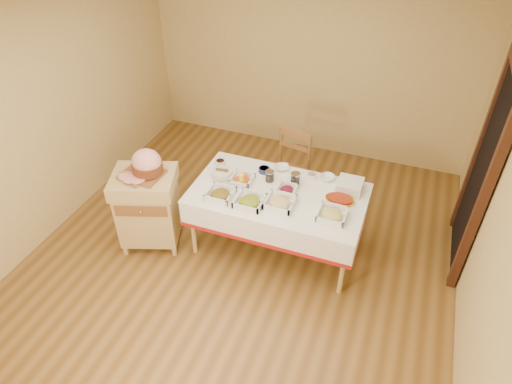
# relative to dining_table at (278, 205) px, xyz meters

# --- Properties ---
(room_shell) EXTENTS (5.00, 5.00, 5.00)m
(room_shell) POSITION_rel_dining_table_xyz_m (-0.30, -0.30, 0.70)
(room_shell) COLOR brown
(room_shell) RESTS_ON ground
(doorway) EXTENTS (0.09, 1.10, 2.20)m
(doorway) POSITION_rel_dining_table_xyz_m (1.90, 0.60, 0.51)
(doorway) COLOR black
(doorway) RESTS_ON ground
(dining_table) EXTENTS (1.82, 1.02, 0.76)m
(dining_table) POSITION_rel_dining_table_xyz_m (0.00, 0.00, 0.00)
(dining_table) COLOR tan
(dining_table) RESTS_ON ground
(butcher_cart) EXTENTS (0.80, 0.73, 0.93)m
(butcher_cart) POSITION_rel_dining_table_xyz_m (-1.35, -0.43, -0.07)
(butcher_cart) COLOR tan
(butcher_cart) RESTS_ON ground
(dining_chair) EXTENTS (0.53, 0.51, 1.00)m
(dining_chair) POSITION_rel_dining_table_xyz_m (-0.12, 0.75, -0.08)
(dining_chair) COLOR brown
(dining_chair) RESTS_ON ground
(ham_on_board) EXTENTS (0.44, 0.42, 0.29)m
(ham_on_board) POSITION_rel_dining_table_xyz_m (-1.30, -0.39, 0.45)
(ham_on_board) COLOR brown
(ham_on_board) RESTS_ON butcher_cart
(serving_dish_a) EXTENTS (0.27, 0.27, 0.12)m
(serving_dish_a) POSITION_rel_dining_table_xyz_m (-0.53, -0.28, 0.20)
(serving_dish_a) COLOR silver
(serving_dish_a) RESTS_ON dining_table
(serving_dish_b) EXTENTS (0.28, 0.28, 0.12)m
(serving_dish_b) POSITION_rel_dining_table_xyz_m (-0.21, -0.28, 0.20)
(serving_dish_b) COLOR silver
(serving_dish_b) RESTS_ON dining_table
(serving_dish_c) EXTENTS (0.28, 0.28, 0.12)m
(serving_dish_c) POSITION_rel_dining_table_xyz_m (0.08, -0.20, 0.20)
(serving_dish_c) COLOR silver
(serving_dish_c) RESTS_ON dining_table
(serving_dish_d) EXTENTS (0.28, 0.28, 0.10)m
(serving_dish_d) POSITION_rel_dining_table_xyz_m (0.61, -0.19, 0.20)
(serving_dish_d) COLOR silver
(serving_dish_d) RESTS_ON dining_table
(serving_dish_e) EXTENTS (0.24, 0.23, 0.11)m
(serving_dish_e) POSITION_rel_dining_table_xyz_m (-0.42, 0.03, 0.20)
(serving_dish_e) COLOR silver
(serving_dish_e) RESTS_ON dining_table
(serving_dish_f) EXTENTS (0.20, 0.19, 0.09)m
(serving_dish_f) POSITION_rel_dining_table_xyz_m (0.08, 0.05, 0.19)
(serving_dish_f) COLOR silver
(serving_dish_f) RESTS_ON dining_table
(small_bowl_left) EXTENTS (0.12, 0.12, 0.05)m
(small_bowl_left) POSITION_rel_dining_table_xyz_m (-0.78, 0.27, 0.19)
(small_bowl_left) COLOR silver
(small_bowl_left) RESTS_ON dining_table
(small_bowl_mid) EXTENTS (0.12, 0.12, 0.05)m
(small_bowl_mid) POSITION_rel_dining_table_xyz_m (-0.27, 0.31, 0.19)
(small_bowl_mid) COLOR navy
(small_bowl_mid) RESTS_ON dining_table
(small_bowl_right) EXTENTS (0.11, 0.11, 0.06)m
(small_bowl_right) POSITION_rel_dining_table_xyz_m (0.26, 0.38, 0.19)
(small_bowl_right) COLOR silver
(small_bowl_right) RESTS_ON dining_table
(bowl_white_imported) EXTENTS (0.21, 0.21, 0.04)m
(bowl_white_imported) POSITION_rel_dining_table_xyz_m (-0.10, 0.42, 0.18)
(bowl_white_imported) COLOR silver
(bowl_white_imported) RESTS_ON dining_table
(bowl_small_imported) EXTENTS (0.20, 0.20, 0.05)m
(bowl_small_imported) POSITION_rel_dining_table_xyz_m (0.43, 0.41, 0.19)
(bowl_small_imported) COLOR silver
(bowl_small_imported) RESTS_ON dining_table
(preserve_jar_left) EXTENTS (0.10, 0.10, 0.13)m
(preserve_jar_left) POSITION_rel_dining_table_xyz_m (-0.15, 0.17, 0.22)
(preserve_jar_left) COLOR silver
(preserve_jar_left) RESTS_ON dining_table
(preserve_jar_right) EXTENTS (0.11, 0.11, 0.13)m
(preserve_jar_right) POSITION_rel_dining_table_xyz_m (0.12, 0.22, 0.22)
(preserve_jar_right) COLOR silver
(preserve_jar_right) RESTS_ON dining_table
(mustard_bottle) EXTENTS (0.06, 0.06, 0.18)m
(mustard_bottle) POSITION_rel_dining_table_xyz_m (-0.41, -0.01, 0.24)
(mustard_bottle) COLOR yellow
(mustard_bottle) RESTS_ON dining_table
(bread_basket) EXTENTS (0.23, 0.23, 0.10)m
(bread_basket) POSITION_rel_dining_table_xyz_m (-0.66, 0.05, 0.20)
(bread_basket) COLOR silver
(bread_basket) RESTS_ON dining_table
(plate_stack) EXTENTS (0.26, 0.26, 0.11)m
(plate_stack) POSITION_rel_dining_table_xyz_m (0.68, 0.31, 0.22)
(plate_stack) COLOR silver
(plate_stack) RESTS_ON dining_table
(brass_platter) EXTENTS (0.30, 0.22, 0.04)m
(brass_platter) POSITION_rel_dining_table_xyz_m (0.63, 0.09, 0.18)
(brass_platter) COLOR gold
(brass_platter) RESTS_ON dining_table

